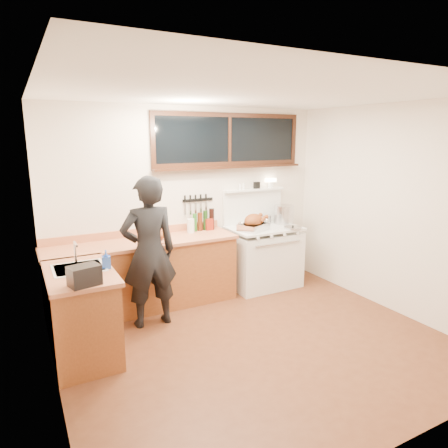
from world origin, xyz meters
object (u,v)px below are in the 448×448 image
man (149,252)px  cutting_board (157,238)px  vintage_stove (263,255)px  roast_turkey (254,223)px

man → cutting_board: man is taller
vintage_stove → man: 1.97m
roast_turkey → vintage_stove: bearing=26.7°
man → roast_turkey: (1.63, 0.33, 0.11)m
vintage_stove → roast_turkey: size_ratio=3.24×
man → vintage_stove: bearing=13.5°
vintage_stove → roast_turkey: (-0.25, -0.12, 0.53)m
man → roast_turkey: bearing=11.3°
cutting_board → man: bearing=-120.8°
man → cutting_board: size_ratio=4.04×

